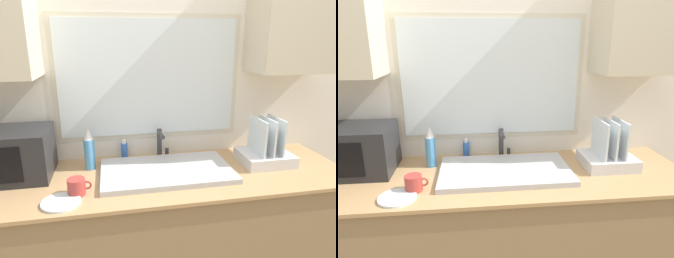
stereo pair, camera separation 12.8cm
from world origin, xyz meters
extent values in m
cube|color=#8C7251|center=(0.00, 0.33, 0.43)|extent=(2.21, 0.66, 0.87)
cube|color=tan|center=(0.00, 0.33, 0.88)|extent=(2.24, 0.69, 0.02)
cube|color=silver|center=(0.00, 0.69, 1.30)|extent=(6.00, 0.06, 2.60)
cube|color=beige|center=(0.00, 0.66, 1.39)|extent=(1.18, 0.01, 0.78)
cube|color=silver|center=(0.00, 0.65, 1.39)|extent=(1.12, 0.01, 0.72)
cube|color=beige|center=(0.87, 0.50, 1.81)|extent=(0.50, 0.32, 0.76)
cube|color=#B2B2B7|center=(0.05, 0.34, 0.90)|extent=(0.75, 0.44, 0.03)
cylinder|color=#333338|center=(0.05, 0.58, 0.98)|extent=(0.03, 0.03, 0.19)
cylinder|color=#333338|center=(0.05, 0.52, 1.06)|extent=(0.03, 0.12, 0.03)
cylinder|color=#333338|center=(0.10, 0.58, 0.92)|extent=(0.02, 0.02, 0.06)
cube|color=#232326|center=(-0.82, 0.46, 1.02)|extent=(0.46, 0.33, 0.27)
cube|color=silver|center=(0.68, 0.37, 0.92)|extent=(0.31, 0.27, 0.07)
cube|color=silver|center=(0.62, 0.37, 1.07)|extent=(0.01, 0.22, 0.22)
cube|color=silver|center=(0.68, 0.37, 1.07)|extent=(0.01, 0.22, 0.22)
cube|color=silver|center=(0.74, 0.37, 1.07)|extent=(0.01, 0.22, 0.22)
cylinder|color=#4C99D8|center=(-0.39, 0.49, 0.98)|extent=(0.06, 0.06, 0.19)
cone|color=silver|center=(-0.39, 0.49, 1.10)|extent=(0.06, 0.06, 0.06)
cylinder|color=blue|center=(-0.18, 0.62, 0.94)|extent=(0.04, 0.04, 0.10)
cylinder|color=white|center=(-0.18, 0.62, 1.00)|extent=(0.02, 0.02, 0.03)
cylinder|color=#A53833|center=(-0.44, 0.18, 0.93)|extent=(0.09, 0.09, 0.09)
torus|color=#A53833|center=(-0.39, 0.18, 0.93)|extent=(0.05, 0.01, 0.05)
cylinder|color=silver|center=(-0.51, 0.10, 0.89)|extent=(0.18, 0.18, 0.01)
camera|label=1|loc=(-0.25, -1.23, 1.63)|focal=32.00mm
camera|label=2|loc=(-0.12, -1.25, 1.63)|focal=32.00mm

